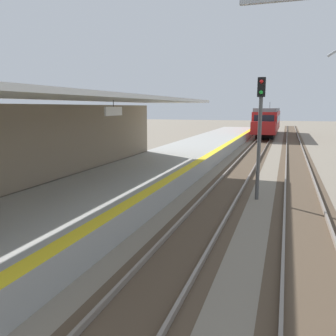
# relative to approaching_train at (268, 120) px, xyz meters

# --- Properties ---
(station_platform) EXTENTS (5.00, 80.00, 0.91)m
(station_platform) POSITION_rel_approaching_train_xyz_m (-4.40, -35.44, -1.73)
(station_platform) COLOR #999993
(station_platform) RESTS_ON ground
(station_building_with_canopy) EXTENTS (4.85, 24.00, 4.43)m
(station_building_with_canopy) POSITION_rel_approaching_train_xyz_m (-6.20, -40.85, 0.48)
(station_building_with_canopy) COLOR #4C4C4C
(station_building_with_canopy) RESTS_ON ground
(track_pair_nearest_platform) EXTENTS (2.34, 120.00, 0.16)m
(track_pair_nearest_platform) POSITION_rel_approaching_train_xyz_m (-0.00, -31.44, -2.13)
(track_pair_nearest_platform) COLOR #4C3D2D
(track_pair_nearest_platform) RESTS_ON ground
(track_pair_middle) EXTENTS (2.34, 120.00, 0.16)m
(track_pair_middle) POSITION_rel_approaching_train_xyz_m (3.40, -31.44, -2.13)
(track_pair_middle) COLOR #4C3D2D
(track_pair_middle) RESTS_ON ground
(approaching_train) EXTENTS (2.93, 19.60, 4.76)m
(approaching_train) POSITION_rel_approaching_train_xyz_m (0.00, 0.00, 0.00)
(approaching_train) COLOR maroon
(approaching_train) RESTS_ON ground
(rail_signal_post) EXTENTS (0.32, 0.34, 5.20)m
(rail_signal_post) POSITION_rel_approaching_train_xyz_m (1.50, -36.40, 1.02)
(rail_signal_post) COLOR #4C4C4C
(rail_signal_post) RESTS_ON ground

